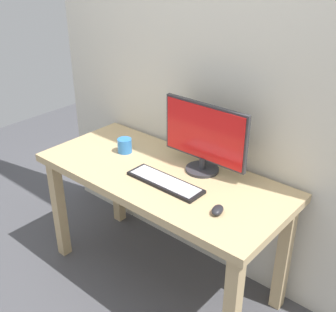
# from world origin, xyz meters

# --- Properties ---
(ground_plane) EXTENTS (6.00, 6.00, 0.00)m
(ground_plane) POSITION_xyz_m (0.00, 0.00, 0.00)
(ground_plane) COLOR #4C4C51
(wall_back) EXTENTS (2.40, 0.04, 3.00)m
(wall_back) POSITION_xyz_m (0.00, 0.37, 1.50)
(wall_back) COLOR silver
(wall_back) RESTS_ON ground_plane
(desk) EXTENTS (1.47, 0.66, 0.76)m
(desk) POSITION_xyz_m (0.00, 0.00, 0.66)
(desk) COLOR tan
(desk) RESTS_ON ground_plane
(monitor) EXTENTS (0.53, 0.19, 0.39)m
(monitor) POSITION_xyz_m (0.16, 0.17, 0.97)
(monitor) COLOR #333338
(monitor) RESTS_ON desk
(keyboard_primary) EXTENTS (0.45, 0.14, 0.02)m
(keyboard_primary) POSITION_xyz_m (0.09, -0.08, 0.77)
(keyboard_primary) COLOR black
(keyboard_primary) RESTS_ON desk
(mouse) EXTENTS (0.07, 0.10, 0.04)m
(mouse) POSITION_xyz_m (0.46, -0.12, 0.78)
(mouse) COLOR #232328
(mouse) RESTS_ON desk
(coffee_mug) EXTENTS (0.09, 0.09, 0.09)m
(coffee_mug) POSITION_xyz_m (-0.34, 0.05, 0.81)
(coffee_mug) COLOR #337FD8
(coffee_mug) RESTS_ON desk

